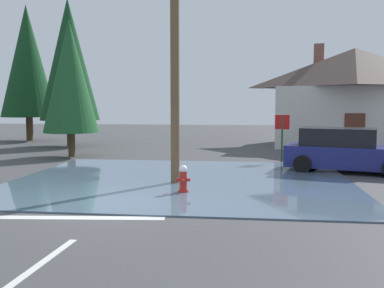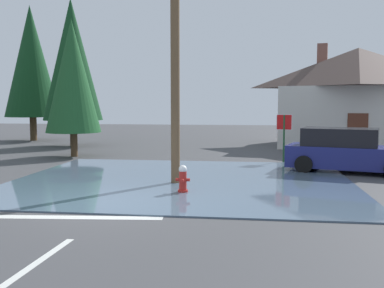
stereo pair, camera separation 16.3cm
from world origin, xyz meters
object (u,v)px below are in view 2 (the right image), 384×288
(fire_hydrant, at_px, (183,179))
(parked_car, at_px, (347,151))
(pine_tree_short_left, at_px, (72,60))
(utility_pole, at_px, (175,39))
(pine_tree_mid_left, at_px, (31,62))
(house, at_px, (357,96))
(stop_sign_far, at_px, (284,129))
(pine_tree_far_center, at_px, (72,76))

(fire_hydrant, relative_size, parked_car, 0.17)
(parked_car, distance_m, pine_tree_short_left, 16.54)
(utility_pole, xyz_separation_m, pine_tree_mid_left, (-12.12, 14.51, 0.77))
(fire_hydrant, xyz_separation_m, house, (7.93, 14.53, 2.54))
(utility_pole, relative_size, parked_car, 1.83)
(parked_car, xyz_separation_m, pine_tree_mid_left, (-17.95, 11.40, 4.48))
(house, distance_m, parked_car, 10.51)
(stop_sign_far, distance_m, pine_tree_mid_left, 18.59)
(parked_car, distance_m, pine_tree_mid_left, 21.73)
(pine_tree_mid_left, relative_size, pine_tree_short_left, 1.05)
(fire_hydrant, bearing_deg, parked_car, 40.33)
(stop_sign_far, distance_m, parked_car, 3.31)
(utility_pole, height_order, pine_tree_far_center, utility_pole)
(fire_hydrant, bearing_deg, pine_tree_short_left, 123.54)
(parked_car, bearing_deg, pine_tree_mid_left, 147.59)
(pine_tree_mid_left, bearing_deg, fire_hydrant, -51.77)
(pine_tree_short_left, bearing_deg, fire_hydrant, -56.46)
(parked_car, relative_size, pine_tree_mid_left, 0.53)
(fire_hydrant, xyz_separation_m, pine_tree_far_center, (-6.39, 7.81, 3.38))
(utility_pole, relative_size, pine_tree_mid_left, 0.96)
(fire_hydrant, distance_m, utility_pole, 4.35)
(utility_pole, distance_m, parked_car, 7.58)
(fire_hydrant, relative_size, pine_tree_far_center, 0.12)
(stop_sign_far, relative_size, house, 0.21)
(fire_hydrant, xyz_separation_m, stop_sign_far, (3.30, 7.04, 1.05))
(utility_pole, relative_size, pine_tree_short_left, 1.01)
(fire_hydrant, bearing_deg, house, 61.36)
(pine_tree_mid_left, bearing_deg, parked_car, -32.41)
(pine_tree_far_center, bearing_deg, fire_hydrant, -50.71)
(utility_pole, distance_m, pine_tree_far_center, 8.72)
(pine_tree_mid_left, bearing_deg, house, -3.99)
(pine_tree_short_left, bearing_deg, parked_car, -30.48)
(stop_sign_far, xyz_separation_m, parked_car, (2.08, -2.48, -0.67))
(house, bearing_deg, fire_hydrant, -118.64)
(house, bearing_deg, utility_pole, -122.67)
(utility_pole, xyz_separation_m, pine_tree_short_left, (-7.95, 11.22, 0.53))
(pine_tree_mid_left, relative_size, pine_tree_far_center, 1.39)
(pine_tree_far_center, bearing_deg, stop_sign_far, -4.51)
(pine_tree_far_center, bearing_deg, pine_tree_short_left, 112.48)
(pine_tree_mid_left, bearing_deg, pine_tree_short_left, -38.25)
(house, height_order, parked_car, house)
(pine_tree_far_center, bearing_deg, house, 25.15)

